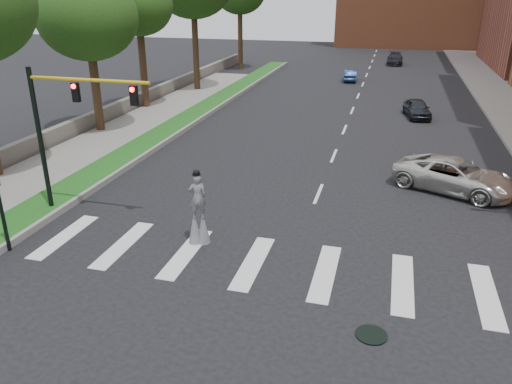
% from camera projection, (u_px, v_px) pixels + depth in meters
% --- Properties ---
extents(ground_plane, '(160.00, 160.00, 0.00)m').
position_uv_depth(ground_plane, '(282.00, 283.00, 16.55)').
color(ground_plane, black).
rests_on(ground_plane, ground).
extents(grass_median, '(2.00, 60.00, 0.25)m').
position_uv_depth(grass_median, '(189.00, 117.00, 37.15)').
color(grass_median, '#164D16').
rests_on(grass_median, ground).
extents(median_curb, '(0.20, 60.00, 0.28)m').
position_uv_depth(median_curb, '(202.00, 118.00, 36.89)').
color(median_curb, gray).
rests_on(median_curb, ground).
extents(sidewalk_left, '(4.00, 60.00, 0.18)m').
position_uv_depth(sidewalk_left, '(76.00, 155.00, 28.96)').
color(sidewalk_left, slate).
rests_on(sidewalk_left, ground).
extents(stone_wall, '(0.50, 56.00, 1.10)m').
position_uv_depth(stone_wall, '(135.00, 102.00, 40.10)').
color(stone_wall, '#5D5950').
rests_on(stone_wall, ground).
extents(manhole, '(0.90, 0.90, 0.04)m').
position_uv_depth(manhole, '(371.00, 335.00, 14.03)').
color(manhole, black).
rests_on(manhole, ground).
extents(traffic_signal, '(5.30, 0.23, 6.20)m').
position_uv_depth(traffic_signal, '(63.00, 120.00, 20.02)').
color(traffic_signal, black).
rests_on(traffic_signal, ground).
extents(secondary_signal, '(0.25, 0.21, 3.23)m').
position_uv_depth(secondary_signal, '(0.00, 202.00, 17.86)').
color(secondary_signal, black).
rests_on(secondary_signal, ground).
extents(stilt_performer, '(0.82, 0.64, 2.97)m').
position_uv_depth(stilt_performer, '(198.00, 215.00, 18.72)').
color(stilt_performer, '#332114').
rests_on(stilt_performer, ground).
extents(suv_crossing, '(6.18, 4.63, 1.56)m').
position_uv_depth(suv_crossing, '(455.00, 175.00, 23.76)').
color(suv_crossing, beige).
rests_on(suv_crossing, ground).
extents(car_near, '(2.30, 4.13, 1.33)m').
position_uv_depth(car_near, '(417.00, 108.00, 37.48)').
color(car_near, black).
rests_on(car_near, ground).
extents(car_mid, '(1.51, 3.65, 1.18)m').
position_uv_depth(car_mid, '(350.00, 75.00, 52.10)').
color(car_mid, navy).
rests_on(car_mid, ground).
extents(car_far, '(1.94, 4.74, 1.37)m').
position_uv_depth(car_far, '(395.00, 59.00, 63.44)').
color(car_far, black).
rests_on(car_far, ground).
extents(tree_2, '(6.29, 6.29, 10.05)m').
position_uv_depth(tree_2, '(87.00, 18.00, 31.10)').
color(tree_2, '#332114').
rests_on(tree_2, ground).
extents(tree_3, '(5.27, 5.27, 10.08)m').
position_uv_depth(tree_3, '(138.00, 6.00, 37.54)').
color(tree_3, '#332114').
rests_on(tree_3, ground).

